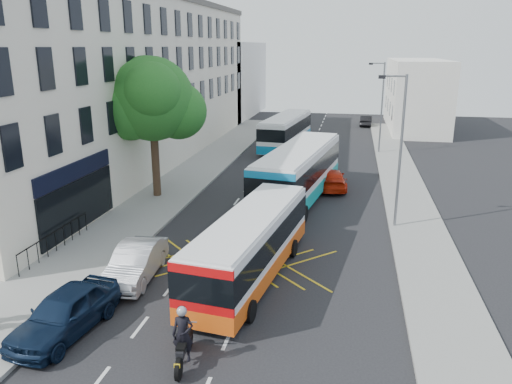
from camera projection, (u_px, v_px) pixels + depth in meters
The scene contains 19 objects.
ground at pixel (228, 337), 16.92m from camera, with size 120.00×120.00×0.00m, color black.
pavement_left at pixel (158, 196), 32.58m from camera, with size 5.00×70.00×0.15m, color gray.
pavement_right at pixel (411, 211), 29.67m from camera, with size 3.00×70.00×0.15m, color gray.
terrace_main at pixel (133, 81), 40.65m from camera, with size 8.30×45.00×13.50m.
terrace_far at pixel (226, 80), 69.89m from camera, with size 8.00×20.00×10.00m, color silver.
building_right at pixel (416, 94), 59.03m from camera, with size 6.00×18.00×8.00m, color silver.
street_tree at pixel (152, 100), 30.80m from camera, with size 6.30×5.70×8.80m.
lamp_near at pixel (399, 144), 25.81m from camera, with size 1.45×0.15×8.00m.
lamp_far at pixel (381, 103), 44.65m from camera, with size 1.45×0.15×8.00m.
railings at pixel (55, 240), 23.48m from camera, with size 0.08×5.60×1.14m, color black, non-canonical shape.
bus_near at pixel (251, 245), 20.85m from camera, with size 3.65×10.27×2.82m.
bus_mid at pixel (299, 173), 31.51m from camera, with size 4.60×12.46×3.43m.
bus_far at pixel (286, 131), 48.04m from camera, with size 3.82×11.31×3.12m.
motorbike at pixel (183, 337), 15.24m from camera, with size 0.74×2.24×1.99m.
parked_car_blue at pixel (65, 312), 16.96m from camera, with size 1.84×4.57×1.56m, color #0C1A32.
parked_car_silver at pixel (136, 262), 20.98m from camera, with size 1.57×4.49×1.48m, color #A5A7AD.
red_hatchback at pixel (331, 179), 34.43m from camera, with size 1.88×4.64×1.35m, color red.
distant_car_grey at pixel (294, 130), 54.54m from camera, with size 2.37×5.14×1.43m, color #414349.
distant_car_dark at pixel (366, 120), 61.69m from camera, with size 1.39×3.98×1.31m, color black.
Camera 1 is at (3.73, -14.41, 9.48)m, focal length 35.00 mm.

